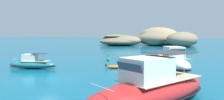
{
  "coord_description": "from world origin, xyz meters",
  "views": [
    {
      "loc": [
        14.72,
        -17.32,
        4.82
      ],
      "look_at": [
        0.53,
        15.92,
        1.97
      ],
      "focal_mm": 34.09,
      "sensor_mm": 36.0,
      "label": 1
    }
  ],
  "objects_px": {
    "islet_large": "(164,38)",
    "motorboat_red": "(152,89)",
    "motorboat_cream": "(173,61)",
    "channel_buoy": "(108,59)",
    "islet_small": "(121,40)",
    "dinghy_tender": "(116,67)",
    "motorboat_teal": "(32,64)"
  },
  "relations": [
    {
      "from": "motorboat_cream",
      "to": "motorboat_red",
      "type": "bearing_deg",
      "value": -87.6
    },
    {
      "from": "islet_large",
      "to": "motorboat_teal",
      "type": "distance_m",
      "value": 64.08
    },
    {
      "from": "motorboat_cream",
      "to": "motorboat_red",
      "type": "height_order",
      "value": "motorboat_red"
    },
    {
      "from": "islet_small",
      "to": "motorboat_teal",
      "type": "height_order",
      "value": "islet_small"
    },
    {
      "from": "motorboat_teal",
      "to": "channel_buoy",
      "type": "height_order",
      "value": "motorboat_teal"
    },
    {
      "from": "islet_small",
      "to": "motorboat_teal",
      "type": "distance_m",
      "value": 59.83
    },
    {
      "from": "dinghy_tender",
      "to": "channel_buoy",
      "type": "distance_m",
      "value": 8.15
    },
    {
      "from": "motorboat_teal",
      "to": "dinghy_tender",
      "type": "bearing_deg",
      "value": 24.03
    },
    {
      "from": "islet_large",
      "to": "channel_buoy",
      "type": "relative_size",
      "value": 19.93
    },
    {
      "from": "motorboat_cream",
      "to": "dinghy_tender",
      "type": "xyz_separation_m",
      "value": [
        -7.21,
        -2.8,
        -0.79
      ]
    },
    {
      "from": "dinghy_tender",
      "to": "channel_buoy",
      "type": "height_order",
      "value": "channel_buoy"
    },
    {
      "from": "islet_large",
      "to": "dinghy_tender",
      "type": "distance_m",
      "value": 59.1
    },
    {
      "from": "motorboat_red",
      "to": "islet_small",
      "type": "bearing_deg",
      "value": 112.5
    },
    {
      "from": "motorboat_red",
      "to": "channel_buoy",
      "type": "bearing_deg",
      "value": 121.4
    },
    {
      "from": "islet_small",
      "to": "channel_buoy",
      "type": "height_order",
      "value": "islet_small"
    },
    {
      "from": "islet_large",
      "to": "motorboat_red",
      "type": "relative_size",
      "value": 2.6
    },
    {
      "from": "islet_large",
      "to": "motorboat_cream",
      "type": "bearing_deg",
      "value": -79.44
    },
    {
      "from": "motorboat_red",
      "to": "dinghy_tender",
      "type": "relative_size",
      "value": 3.99
    },
    {
      "from": "motorboat_cream",
      "to": "motorboat_red",
      "type": "relative_size",
      "value": 0.94
    },
    {
      "from": "motorboat_red",
      "to": "channel_buoy",
      "type": "relative_size",
      "value": 7.65
    },
    {
      "from": "islet_large",
      "to": "motorboat_red",
      "type": "height_order",
      "value": "islet_large"
    },
    {
      "from": "motorboat_teal",
      "to": "motorboat_cream",
      "type": "xyz_separation_m",
      "value": [
        17.71,
        7.48,
        0.35
      ]
    },
    {
      "from": "islet_small",
      "to": "islet_large",
      "type": "bearing_deg",
      "value": 15.29
    },
    {
      "from": "motorboat_teal",
      "to": "motorboat_red",
      "type": "xyz_separation_m",
      "value": [
        18.37,
        -8.32,
        0.43
      ]
    },
    {
      "from": "channel_buoy",
      "to": "motorboat_teal",
      "type": "bearing_deg",
      "value": -118.14
    },
    {
      "from": "islet_small",
      "to": "motorboat_red",
      "type": "distance_m",
      "value": 72.92
    },
    {
      "from": "motorboat_cream",
      "to": "dinghy_tender",
      "type": "bearing_deg",
      "value": -158.78
    },
    {
      "from": "islet_small",
      "to": "motorboat_cream",
      "type": "bearing_deg",
      "value": -62.16
    },
    {
      "from": "motorboat_teal",
      "to": "dinghy_tender",
      "type": "xyz_separation_m",
      "value": [
        10.5,
        4.68,
        -0.44
      ]
    },
    {
      "from": "islet_small",
      "to": "dinghy_tender",
      "type": "xyz_separation_m",
      "value": [
        20.03,
        -54.37,
        -1.68
      ]
    },
    {
      "from": "islet_small",
      "to": "motorboat_cream",
      "type": "height_order",
      "value": "islet_small"
    },
    {
      "from": "islet_small",
      "to": "motorboat_teal",
      "type": "bearing_deg",
      "value": -80.84
    }
  ]
}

